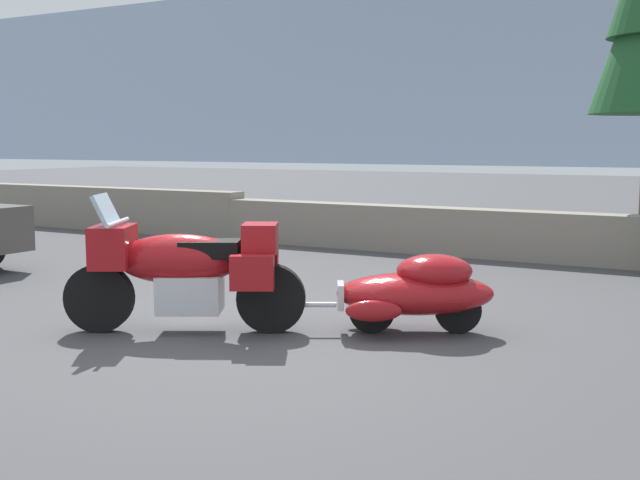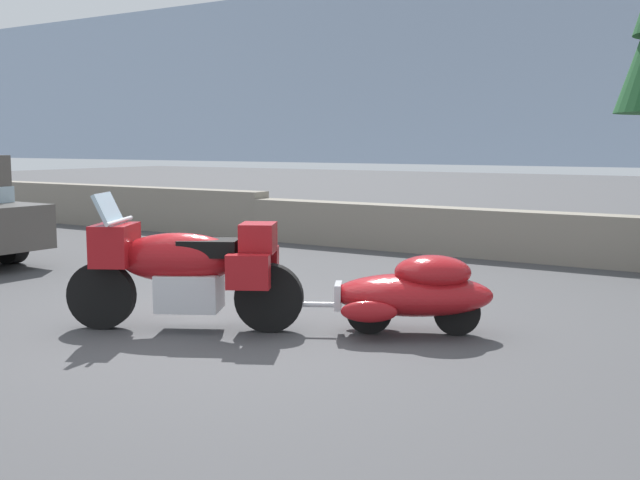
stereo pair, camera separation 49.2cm
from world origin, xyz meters
The scene contains 4 objects.
ground_plane centered at (0.00, 0.00, 0.00)m, with size 80.00×80.00×0.00m, color #424244.
stone_guard_wall centered at (0.40, 5.96, 0.44)m, with size 24.00×0.52×0.95m.
touring_motorcycle centered at (-0.30, -0.23, 0.62)m, with size 2.10×1.38×1.33m.
car_shaped_trailer centered at (1.66, 0.82, 0.41)m, with size 2.11×1.36×0.76m.
Camera 1 is at (4.33, -5.95, 1.80)m, focal length 43.27 mm.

